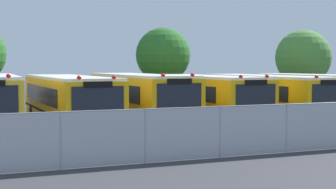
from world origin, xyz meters
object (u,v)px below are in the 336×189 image
at_px(school_bus_3, 138,98).
at_px(tree_2, 164,55).
at_px(school_bus_5, 265,96).
at_px(school_bus_2, 68,100).
at_px(school_bus_6, 319,94).
at_px(school_bus_4, 204,97).
at_px(tree_3, 304,57).

relative_size(school_bus_3, tree_2, 1.81).
bearing_deg(school_bus_3, school_bus_5, 176.02).
bearing_deg(tree_2, school_bus_2, -132.56).
relative_size(school_bus_3, school_bus_6, 0.97).
height_order(school_bus_2, school_bus_6, school_bus_2).
height_order(school_bus_4, school_bus_5, school_bus_4).
xyz_separation_m(school_bus_2, school_bus_6, (14.60, -0.16, -0.01)).
distance_m(school_bus_2, school_bus_4, 7.26).
bearing_deg(school_bus_6, tree_2, -56.89).
bearing_deg(school_bus_6, tree_3, -121.42).
bearing_deg(school_bus_3, tree_3, -153.39).
distance_m(school_bus_4, school_bus_6, 7.34).
xyz_separation_m(school_bus_4, school_bus_6, (7.34, -0.20, 0.00)).
bearing_deg(school_bus_4, school_bus_6, 177.10).
bearing_deg(tree_2, school_bus_3, -118.50).
bearing_deg(tree_3, tree_2, 178.04).
bearing_deg(tree_2, school_bus_6, -57.46).
relative_size(school_bus_2, school_bus_3, 1.03).
distance_m(school_bus_2, tree_2, 12.87).
relative_size(school_bus_5, tree_3, 1.93).
height_order(school_bus_6, tree_2, tree_2).
bearing_deg(school_bus_3, tree_2, -119.49).
relative_size(school_bus_4, tree_2, 1.76).
bearing_deg(tree_3, school_bus_4, -145.70).
height_order(school_bus_5, tree_2, tree_2).
xyz_separation_m(school_bus_4, tree_3, (13.01, 8.87, 2.38)).
xyz_separation_m(school_bus_3, school_bus_4, (3.65, -0.16, -0.05)).
distance_m(school_bus_3, tree_2, 10.64).
bearing_deg(school_bus_3, school_bus_4, 176.44).
xyz_separation_m(school_bus_2, school_bus_4, (7.26, 0.04, -0.01)).
distance_m(school_bus_3, school_bus_6, 11.00).
bearing_deg(tree_3, school_bus_5, -135.82).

